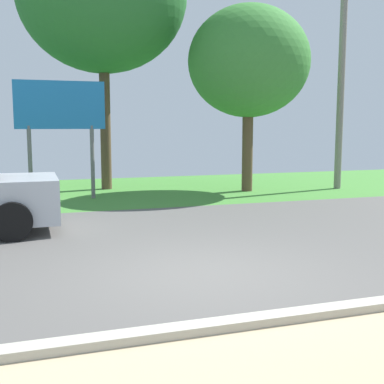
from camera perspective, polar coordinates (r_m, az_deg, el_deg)
The scene contains 4 objects.
ground_plane at distance 10.27m, azimuth -4.52°, elevation -5.04°, with size 40.00×22.00×0.20m.
utility_pole at distance 18.25m, azimuth 16.80°, elevation 13.28°, with size 1.80×0.24×7.83m.
roadside_billboard at distance 15.25m, azimuth -14.88°, elevation 8.69°, with size 2.60×0.12×3.50m.
tree_left_far at distance 16.97m, azimuth 6.53°, elevation 14.60°, with size 4.01×4.01×6.11m.
Camera 1 is at (-2.34, -6.79, 2.20)m, focal length 46.47 mm.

